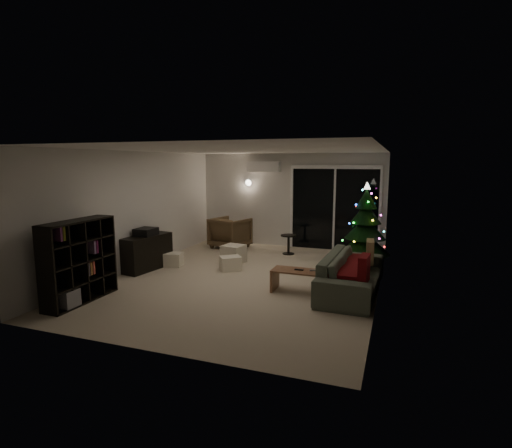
{
  "coord_description": "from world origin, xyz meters",
  "views": [
    {
      "loc": [
        2.76,
        -7.1,
        2.28
      ],
      "look_at": [
        0.1,
        0.3,
        1.05
      ],
      "focal_mm": 28.0,
      "sensor_mm": 36.0,
      "label": 1
    }
  ],
  "objects_px": {
    "christmas_tree": "(366,223)",
    "sofa": "(352,273)",
    "coffee_table": "(307,282)",
    "media_cabinet": "(147,252)",
    "armchair": "(230,233)",
    "bookshelf": "(71,260)"
  },
  "relations": [
    {
      "from": "bookshelf",
      "to": "christmas_tree",
      "type": "distance_m",
      "value": 6.07
    },
    {
      "from": "sofa",
      "to": "christmas_tree",
      "type": "height_order",
      "value": "christmas_tree"
    },
    {
      "from": "bookshelf",
      "to": "coffee_table",
      "type": "xyz_separation_m",
      "value": [
        3.58,
        1.67,
        -0.48
      ]
    },
    {
      "from": "bookshelf",
      "to": "coffee_table",
      "type": "bearing_deg",
      "value": 38.65
    },
    {
      "from": "christmas_tree",
      "to": "sofa",
      "type": "bearing_deg",
      "value": -90.7
    },
    {
      "from": "armchair",
      "to": "coffee_table",
      "type": "xyz_separation_m",
      "value": [
        2.77,
        -2.99,
        -0.21
      ]
    },
    {
      "from": "coffee_table",
      "to": "bookshelf",
      "type": "bearing_deg",
      "value": -154.15
    },
    {
      "from": "media_cabinet",
      "to": "sofa",
      "type": "distance_m",
      "value": 4.3
    },
    {
      "from": "sofa",
      "to": "coffee_table",
      "type": "distance_m",
      "value": 0.8
    },
    {
      "from": "armchair",
      "to": "sofa",
      "type": "height_order",
      "value": "armchair"
    },
    {
      "from": "armchair",
      "to": "coffee_table",
      "type": "relative_size",
      "value": 0.72
    },
    {
      "from": "bookshelf",
      "to": "coffee_table",
      "type": "relative_size",
      "value": 1.08
    },
    {
      "from": "bookshelf",
      "to": "sofa",
      "type": "relative_size",
      "value": 0.59
    },
    {
      "from": "armchair",
      "to": "christmas_tree",
      "type": "bearing_deg",
      "value": -171.42
    },
    {
      "from": "sofa",
      "to": "christmas_tree",
      "type": "xyz_separation_m",
      "value": [
        0.03,
        2.25,
        0.58
      ]
    },
    {
      "from": "coffee_table",
      "to": "media_cabinet",
      "type": "bearing_deg",
      "value": 174.59
    },
    {
      "from": "sofa",
      "to": "coffee_table",
      "type": "height_order",
      "value": "sofa"
    },
    {
      "from": "coffee_table",
      "to": "sofa",
      "type": "bearing_deg",
      "value": 25.24
    },
    {
      "from": "armchair",
      "to": "christmas_tree",
      "type": "relative_size",
      "value": 0.49
    },
    {
      "from": "armchair",
      "to": "sofa",
      "type": "distance_m",
      "value": 4.39
    },
    {
      "from": "media_cabinet",
      "to": "christmas_tree",
      "type": "relative_size",
      "value": 0.64
    },
    {
      "from": "armchair",
      "to": "coffee_table",
      "type": "height_order",
      "value": "armchair"
    }
  ]
}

